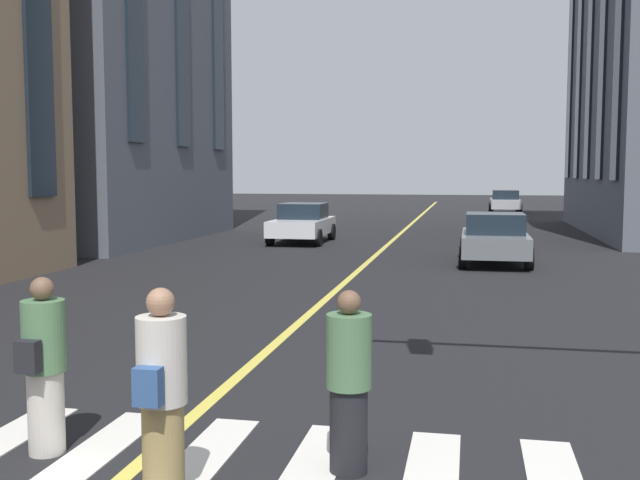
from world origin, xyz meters
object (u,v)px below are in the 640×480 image
object	(u,v)px
car_grey_trailing	(495,238)
pedestrian_far	(44,366)
pedestrian_companion	(349,383)
pedestrian_near	(162,397)
car_silver_far	(505,201)
car_white_near	(302,223)

from	to	relation	value
car_grey_trailing	pedestrian_far	size ratio (longest dim) A/B	2.44
pedestrian_companion	car_grey_trailing	bearing A→B (deg)	-6.29
pedestrian_near	pedestrian_companion	world-z (taller)	pedestrian_near
car_silver_far	pedestrian_companion	distance (m)	41.49
pedestrian_near	pedestrian_far	size ratio (longest dim) A/B	1.04
car_grey_trailing	pedestrian_companion	size ratio (longest dim) A/B	2.51
car_grey_trailing	pedestrian_near	distance (m)	16.10
car_grey_trailing	pedestrian_near	bearing A→B (deg)	169.49
pedestrian_near	pedestrian_far	distance (m)	1.63
car_grey_trailing	car_silver_far	size ratio (longest dim) A/B	1.00
car_grey_trailing	car_silver_far	xyz separation A→B (m)	(26.41, -1.44, 0.00)
car_silver_far	pedestrian_far	xyz separation A→B (m)	(-41.49, 5.82, 0.10)
car_grey_trailing	pedestrian_near	world-z (taller)	pedestrian_near
car_white_near	car_silver_far	bearing A→B (deg)	-20.50
car_grey_trailing	pedestrian_far	world-z (taller)	pedestrian_far
car_silver_far	pedestrian_companion	size ratio (longest dim) A/B	2.51
car_grey_trailing	pedestrian_far	bearing A→B (deg)	163.80
car_grey_trailing	car_white_near	size ratio (longest dim) A/B	1.00
car_silver_far	pedestrian_near	world-z (taller)	pedestrian_near
pedestrian_companion	pedestrian_far	size ratio (longest dim) A/B	0.97
car_white_near	pedestrian_near	xyz separation A→B (m)	(-20.87, -3.61, 0.13)
pedestrian_companion	pedestrian_near	bearing A→B (deg)	123.86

